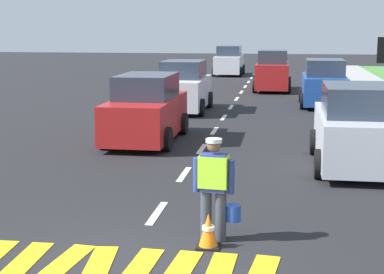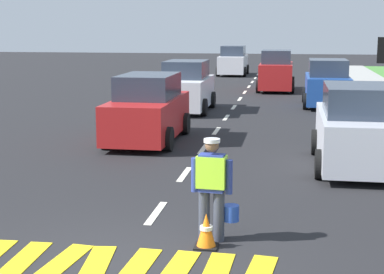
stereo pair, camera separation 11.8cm
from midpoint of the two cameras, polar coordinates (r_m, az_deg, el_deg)
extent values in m
plane|color=black|center=(29.04, 4.18, 3.68)|extent=(96.00, 96.00, 0.00)
cube|color=yellow|center=(9.21, -16.37, -11.65)|extent=(0.42, 1.91, 0.01)
cube|color=yellow|center=(8.99, -13.00, -12.04)|extent=(0.55, 1.93, 0.01)
cube|color=yellow|center=(8.81, -9.46, -12.40)|extent=(0.59, 1.93, 0.01)
cube|color=yellow|center=(8.65, -5.78, -12.74)|extent=(0.46, 1.92, 0.01)
cube|color=silver|center=(11.23, -3.63, -7.19)|extent=(0.14, 1.40, 0.01)
cube|color=silver|center=(14.07, -1.00, -3.55)|extent=(0.14, 1.40, 0.01)
cube|color=silver|center=(16.96, 0.74, -1.13)|extent=(0.14, 1.40, 0.01)
cube|color=silver|center=(19.88, 1.96, 0.59)|extent=(0.14, 1.40, 0.01)
cube|color=silver|center=(22.82, 2.87, 1.86)|extent=(0.14, 1.40, 0.01)
cube|color=silver|center=(25.78, 3.57, 2.84)|extent=(0.14, 1.40, 0.01)
cube|color=silver|center=(28.75, 4.13, 3.62)|extent=(0.14, 1.40, 0.01)
cube|color=silver|center=(31.72, 4.59, 4.25)|extent=(0.14, 1.40, 0.01)
cube|color=silver|center=(34.69, 4.96, 4.77)|extent=(0.14, 1.40, 0.01)
cube|color=silver|center=(37.67, 5.28, 5.21)|extent=(0.14, 1.40, 0.01)
cube|color=silver|center=(40.66, 5.55, 5.59)|extent=(0.14, 1.40, 0.01)
cube|color=silver|center=(43.64, 5.79, 5.91)|extent=(0.14, 1.40, 0.01)
cube|color=silver|center=(46.63, 5.99, 6.20)|extent=(0.14, 1.40, 0.01)
cube|color=silver|center=(49.62, 6.17, 6.45)|extent=(0.14, 1.40, 0.01)
cube|color=silver|center=(52.61, 6.33, 6.67)|extent=(0.14, 1.40, 0.01)
cube|color=silver|center=(55.60, 6.48, 6.86)|extent=(0.14, 1.40, 0.01)
cylinder|color=#383D4C|center=(9.77, 0.99, -7.41)|extent=(0.18, 0.18, 0.82)
cylinder|color=#383D4C|center=(9.72, 2.38, -7.51)|extent=(0.18, 0.18, 0.82)
cube|color=navy|center=(9.55, 1.71, -3.40)|extent=(0.42, 0.27, 0.60)
cube|color=#A5EA33|center=(9.54, 1.71, -3.29)|extent=(0.48, 0.32, 0.51)
cylinder|color=navy|center=(9.62, 0.07, -3.60)|extent=(0.11, 0.11, 0.55)
cylinder|color=navy|center=(9.51, 3.36, -3.79)|extent=(0.11, 0.11, 0.55)
sphere|color=brown|center=(9.45, 1.72, -0.81)|extent=(0.22, 0.22, 0.22)
cylinder|color=silver|center=(9.44, 1.72, -0.34)|extent=(0.26, 0.26, 0.06)
cylinder|color=#2347B7|center=(9.77, 3.54, -7.18)|extent=(0.26, 0.26, 0.26)
cube|color=black|center=(9.57, 1.19, -10.29)|extent=(0.36, 0.36, 0.03)
cone|color=orange|center=(9.48, 1.20, -8.74)|extent=(0.30, 0.30, 0.52)
cylinder|color=white|center=(9.47, 1.20, -8.59)|extent=(0.20, 0.20, 0.06)
cube|color=#1E4799|center=(26.67, 12.23, 4.49)|extent=(1.78, 4.01, 1.14)
cube|color=#2D3847|center=(26.49, 12.32, 6.44)|extent=(1.57, 2.21, 0.70)
cylinder|color=black|center=(27.91, 10.19, 3.97)|extent=(0.22, 0.68, 0.68)
cylinder|color=black|center=(28.01, 13.93, 3.85)|extent=(0.22, 0.68, 0.68)
cylinder|color=black|center=(25.44, 10.30, 3.35)|extent=(0.22, 0.68, 0.68)
cylinder|color=black|center=(25.55, 14.40, 3.22)|extent=(0.22, 0.68, 0.68)
cube|color=silver|center=(24.47, -0.98, 4.23)|extent=(1.80, 4.03, 1.16)
cube|color=#2D3847|center=(24.49, -0.95, 6.42)|extent=(1.58, 2.22, 0.70)
cylinder|color=black|center=(23.15, 0.74, 2.83)|extent=(0.22, 0.68, 0.68)
cylinder|color=black|center=(23.48, -3.71, 2.92)|extent=(0.22, 0.68, 0.68)
cylinder|color=black|center=(25.61, 1.53, 3.56)|extent=(0.22, 0.68, 0.68)
cylinder|color=black|center=(25.90, -2.51, 3.63)|extent=(0.22, 0.68, 0.68)
cube|color=silver|center=(15.22, 14.97, 0.04)|extent=(1.78, 4.32, 1.14)
cube|color=#2D3847|center=(14.98, 15.18, 3.44)|extent=(1.57, 2.38, 0.70)
cylinder|color=black|center=(16.54, 11.29, -0.45)|extent=(0.22, 0.68, 0.68)
cylinder|color=black|center=(16.72, 17.54, -0.62)|extent=(0.22, 0.68, 0.68)
cylinder|color=black|center=(13.91, 11.72, -2.51)|extent=(0.22, 0.68, 0.68)
cube|color=red|center=(18.07, -4.56, 1.92)|extent=(1.77, 4.40, 1.12)
cube|color=#2D3847|center=(18.06, -4.52, 4.83)|extent=(1.55, 2.42, 0.70)
cylinder|color=black|center=(16.63, -2.59, -0.19)|extent=(0.22, 0.68, 0.68)
cylinder|color=black|center=(17.07, -8.54, -0.02)|extent=(0.22, 0.68, 0.68)
cylinder|color=black|center=(19.27, -0.99, 1.28)|extent=(0.22, 0.68, 0.68)
cylinder|color=black|center=(19.65, -6.18, 1.41)|extent=(0.22, 0.68, 0.68)
cube|color=red|center=(32.59, 7.52, 5.80)|extent=(1.70, 3.94, 1.29)
cube|color=#2D3847|center=(32.43, 7.56, 7.54)|extent=(1.49, 2.17, 0.70)
cylinder|color=black|center=(33.88, 6.08, 5.19)|extent=(0.22, 0.68, 0.68)
cylinder|color=black|center=(33.84, 9.03, 5.11)|extent=(0.22, 0.68, 0.68)
cylinder|color=black|center=(31.45, 5.85, 4.79)|extent=(0.22, 0.68, 0.68)
cylinder|color=black|center=(31.41, 9.03, 4.71)|extent=(0.22, 0.68, 0.68)
cube|color=silver|center=(42.81, 3.43, 6.88)|extent=(1.79, 4.01, 1.18)
cube|color=#2D3847|center=(42.86, 3.46, 8.14)|extent=(1.57, 2.21, 0.70)
cylinder|color=black|center=(41.52, 4.53, 6.17)|extent=(0.22, 0.68, 0.68)
cylinder|color=black|center=(41.70, 2.00, 6.21)|extent=(0.22, 0.68, 0.68)
cylinder|color=black|center=(44.00, 4.78, 6.40)|extent=(0.22, 0.68, 0.68)
cylinder|color=black|center=(44.16, 2.39, 6.45)|extent=(0.22, 0.68, 0.68)
camera|label=1|loc=(0.06, -90.27, -0.05)|focal=56.38mm
camera|label=2|loc=(0.06, 89.73, 0.05)|focal=56.38mm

